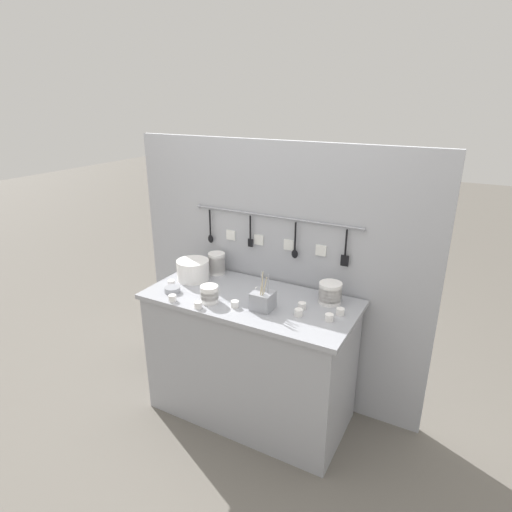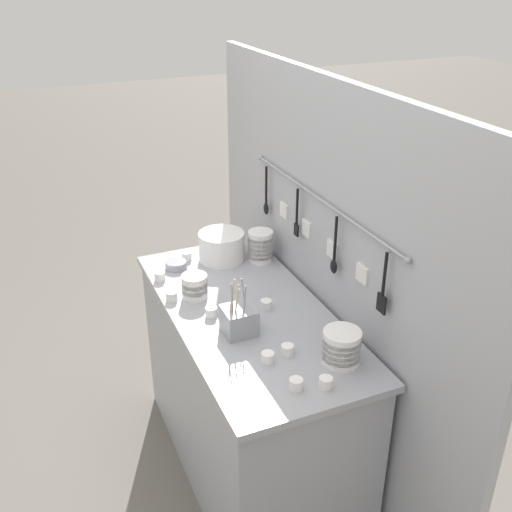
% 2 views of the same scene
% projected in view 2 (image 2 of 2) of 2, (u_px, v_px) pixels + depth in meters
% --- Properties ---
extents(ground_plane, '(20.00, 20.00, 0.00)m').
position_uv_depth(ground_plane, '(249.00, 463.00, 2.92)').
color(ground_plane, '#666059').
extents(counter, '(1.35, 0.63, 0.88)m').
position_uv_depth(counter, '(248.00, 392.00, 2.72)').
color(counter, '#9EA0A8').
rests_on(counter, ground).
extents(back_wall, '(2.15, 0.08, 1.82)m').
position_uv_depth(back_wall, '(321.00, 287.00, 2.63)').
color(back_wall, '#A8AAB2').
rests_on(back_wall, ground).
extents(bowl_stack_short_front, '(0.12, 0.12, 0.15)m').
position_uv_depth(bowl_stack_short_front, '(260.00, 246.00, 2.90)').
color(bowl_stack_short_front, white).
rests_on(bowl_stack_short_front, counter).
extents(bowl_stack_wide_centre, '(0.11, 0.11, 0.11)m').
position_uv_depth(bowl_stack_wide_centre, '(195.00, 286.00, 2.60)').
color(bowl_stack_wide_centre, white).
rests_on(bowl_stack_wide_centre, counter).
extents(bowl_stack_nested_right, '(0.14, 0.14, 0.13)m').
position_uv_depth(bowl_stack_nested_right, '(341.00, 347.00, 2.17)').
color(bowl_stack_nested_right, white).
rests_on(bowl_stack_nested_right, counter).
extents(plate_stack, '(0.22, 0.22, 0.14)m').
position_uv_depth(plate_stack, '(222.00, 246.00, 2.91)').
color(plate_stack, white).
rests_on(plate_stack, counter).
extents(steel_mixing_bowl, '(0.10, 0.10, 0.04)m').
position_uv_depth(steel_mixing_bowl, '(176.00, 265.00, 2.85)').
color(steel_mixing_bowl, '#93969E').
rests_on(steel_mixing_bowl, counter).
extents(cutlery_caddy, '(0.12, 0.12, 0.25)m').
position_uv_depth(cutlery_caddy, '(239.00, 320.00, 2.35)').
color(cutlery_caddy, '#93969E').
rests_on(cutlery_caddy, counter).
extents(cup_mid_row, '(0.05, 0.05, 0.04)m').
position_uv_depth(cup_mid_row, '(266.00, 305.00, 2.52)').
color(cup_mid_row, white).
rests_on(cup_mid_row, counter).
extents(cup_edge_near, '(0.05, 0.05, 0.04)m').
position_uv_depth(cup_edge_near, '(326.00, 383.00, 2.06)').
color(cup_edge_near, white).
rests_on(cup_edge_near, counter).
extents(cup_back_left, '(0.05, 0.05, 0.04)m').
position_uv_depth(cup_back_left, '(160.00, 276.00, 2.75)').
color(cup_back_left, white).
rests_on(cup_back_left, counter).
extents(cup_by_caddy, '(0.05, 0.05, 0.04)m').
position_uv_depth(cup_by_caddy, '(287.00, 350.00, 2.23)').
color(cup_by_caddy, white).
rests_on(cup_by_caddy, counter).
extents(cup_front_right, '(0.05, 0.05, 0.04)m').
position_uv_depth(cup_front_right, '(296.00, 384.00, 2.06)').
color(cup_front_right, white).
rests_on(cup_front_right, counter).
extents(cup_front_left, '(0.05, 0.05, 0.04)m').
position_uv_depth(cup_front_left, '(187.00, 256.00, 2.93)').
color(cup_front_left, white).
rests_on(cup_front_left, counter).
extents(cup_back_right, '(0.05, 0.05, 0.04)m').
position_uv_depth(cup_back_right, '(268.00, 358.00, 2.19)').
color(cup_back_right, white).
rests_on(cup_back_right, counter).
extents(cup_edge_far, '(0.05, 0.05, 0.04)m').
position_uv_depth(cup_edge_far, '(211.00, 312.00, 2.47)').
color(cup_edge_far, white).
rests_on(cup_edge_far, counter).
extents(cup_centre, '(0.05, 0.05, 0.04)m').
position_uv_depth(cup_centre, '(172.00, 296.00, 2.59)').
color(cup_centre, white).
rests_on(cup_centre, counter).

